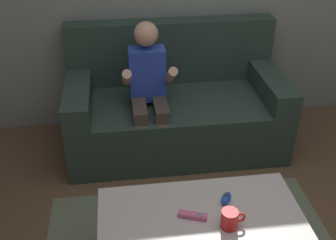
{
  "coord_description": "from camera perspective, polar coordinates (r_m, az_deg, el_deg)",
  "views": [
    {
      "loc": [
        -0.63,
        -1.3,
        1.88
      ],
      "look_at": [
        -0.36,
        0.76,
        0.59
      ],
      "focal_mm": 43.72,
      "sensor_mm": 36.0,
      "label": 1
    }
  ],
  "objects": [
    {
      "name": "person_seated_on_couch",
      "position": [
        2.84,
        -2.71,
        4.39
      ],
      "size": [
        0.36,
        0.44,
        1.02
      ],
      "color": "#4C4238",
      "rests_on": "ground"
    },
    {
      "name": "couch",
      "position": [
        3.16,
        0.96,
        1.85
      ],
      "size": [
        1.6,
        0.8,
        0.91
      ],
      "color": "#2D4238",
      "rests_on": "ground"
    },
    {
      "name": "coffee_table",
      "position": [
        2.1,
        4.51,
        -14.41
      ],
      "size": [
        0.99,
        0.52,
        0.44
      ],
      "color": "beige",
      "rests_on": "ground"
    },
    {
      "name": "nunchuk_blue",
      "position": [
        2.11,
        8.12,
        -10.72
      ],
      "size": [
        0.09,
        0.1,
        0.05
      ],
      "color": "blue",
      "rests_on": "coffee_table"
    },
    {
      "name": "game_remote_pink_near_edge",
      "position": [
        2.02,
        3.46,
        -13.16
      ],
      "size": [
        0.14,
        0.08,
        0.03
      ],
      "color": "pink",
      "rests_on": "coffee_table"
    },
    {
      "name": "coffee_mug",
      "position": [
        1.97,
        8.65,
        -13.51
      ],
      "size": [
        0.12,
        0.08,
        0.09
      ],
      "color": "red",
      "rests_on": "coffee_table"
    }
  ]
}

